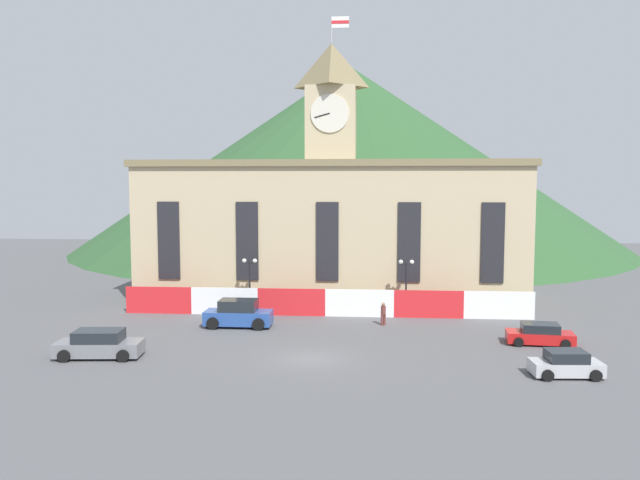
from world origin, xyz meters
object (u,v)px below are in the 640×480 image
Objects in this scene: street_lamp_far_right at (406,275)px; car_blue_van at (238,314)px; car_silver_hatch at (566,365)px; pedestrian at (383,313)px; car_gray_pickup at (99,345)px; car_red_sedan at (540,335)px; street_lamp_right at (250,273)px.

street_lamp_far_right is 0.91× the size of car_blue_van.
pedestrian reaches higher than car_silver_hatch.
street_lamp_far_right reaches higher than car_silver_hatch.
car_red_sedan is (28.53, 5.49, -0.14)m from car_gray_pickup.
car_gray_pickup is at bearing -144.53° from street_lamp_far_right.
street_lamp_far_right is at bearing 0.00° from street_lamp_right.
street_lamp_far_right is (13.11, 0.00, 0.02)m from street_lamp_right.
car_gray_pickup is at bearing -115.75° from street_lamp_right.
car_red_sedan is (8.56, -8.74, -2.74)m from street_lamp_far_right.
street_lamp_right is 1.15× the size of car_silver_hatch.
car_blue_van is 2.88× the size of pedestrian.
car_red_sedan is at bearing -45.57° from street_lamp_far_right.
car_silver_hatch is 23.64m from car_blue_van.
street_lamp_far_right is at bearing -157.59° from car_blue_van.
street_lamp_right is 0.90× the size of car_blue_van.
street_lamp_far_right is at bearing -39.73° from car_red_sedan.
car_gray_pickup is 1.20× the size of car_red_sedan.
pedestrian is (-1.94, -3.79, -2.45)m from street_lamp_far_right.
street_lamp_far_right reaches higher than car_red_sedan.
street_lamp_right reaches higher than car_blue_van.
street_lamp_far_right is 18.05m from car_silver_hatch.
car_blue_van reaches higher than pedestrian.
car_silver_hatch is at bearing -8.66° from car_gray_pickup.
street_lamp_far_right reaches higher than car_gray_pickup.
street_lamp_right is 16.00m from car_gray_pickup.
pedestrian is (18.02, 10.43, 0.16)m from car_gray_pickup.
street_lamp_right is 26.64m from car_silver_hatch.
street_lamp_right reaches higher than car_red_sedan.
street_lamp_right is at bearing -142.01° from pedestrian.
car_silver_hatch is 2.25× the size of pedestrian.
car_gray_pickup is (-28.07, 1.67, 0.12)m from car_silver_hatch.
car_silver_hatch is 0.88× the size of car_red_sedan.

